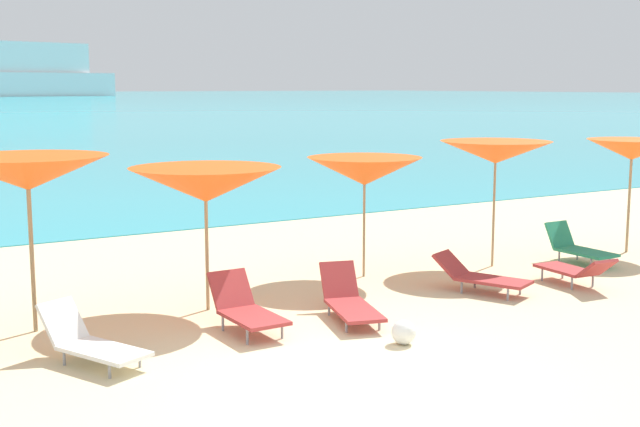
{
  "coord_description": "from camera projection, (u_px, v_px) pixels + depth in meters",
  "views": [
    {
      "loc": [
        -5.03,
        -7.95,
        3.32
      ],
      "look_at": [
        2.12,
        3.92,
        1.2
      ],
      "focal_mm": 47.21,
      "sensor_mm": 36.0,
      "label": 1
    }
  ],
  "objects": [
    {
      "name": "beach_ball",
      "position": [
        404.0,
        332.0,
        10.85
      ],
      "size": [
        0.32,
        0.32,
        0.32
      ],
      "primitive_type": "sphere",
      "color": "white",
      "rests_on": "ground_plane"
    },
    {
      "name": "lounge_chair_3",
      "position": [
        349.0,
        301.0,
        12.03
      ],
      "size": [
        0.97,
        1.69,
        0.7
      ],
      "rotation": [
        0.0,
        0.0,
        -0.29
      ],
      "color": "#A53333",
      "rests_on": "ground_plane"
    },
    {
      "name": "cruise_ship",
      "position": [
        6.0,
        72.0,
        254.27
      ],
      "size": [
        68.35,
        25.02,
        19.39
      ],
      "rotation": [
        0.0,
        0.0,
        0.22
      ],
      "color": "white",
      "rests_on": "ocean_water"
    },
    {
      "name": "lounge_chair_2",
      "position": [
        246.0,
        308.0,
        11.41
      ],
      "size": [
        0.62,
        1.4,
        0.74
      ],
      "rotation": [
        0.0,
        0.0,
        0.01
      ],
      "color": "#A53333",
      "rests_on": "ground_plane"
    },
    {
      "name": "umbrella_3",
      "position": [
        206.0,
        185.0,
        12.27
      ],
      "size": [
        2.43,
        2.43,
        2.14
      ],
      "color": "#9E7F59",
      "rests_on": "ground_plane"
    },
    {
      "name": "lounge_chair_1",
      "position": [
        90.0,
        341.0,
        10.09
      ],
      "size": [
        1.1,
        1.58,
        0.69
      ],
      "rotation": [
        0.0,
        0.0,
        0.42
      ],
      "color": "white",
      "rests_on": "ground_plane"
    },
    {
      "name": "umbrella_2",
      "position": [
        28.0,
        173.0,
        11.12
      ],
      "size": [
        2.3,
        2.3,
        2.4
      ],
      "color": "#9E7F59",
      "rests_on": "ground_plane"
    },
    {
      "name": "umbrella_4",
      "position": [
        364.0,
        171.0,
        14.47
      ],
      "size": [
        2.18,
        2.18,
        2.1
      ],
      "color": "#9E7F59",
      "rests_on": "ground_plane"
    },
    {
      "name": "lounge_chair_5",
      "position": [
        480.0,
        276.0,
        13.57
      ],
      "size": [
        1.13,
        1.65,
        0.59
      ],
      "rotation": [
        0.0,
        0.0,
        0.41
      ],
      "color": "#A53333",
      "rests_on": "ground_plane"
    },
    {
      "name": "umbrella_6",
      "position": [
        632.0,
        150.0,
        16.59
      ],
      "size": [
        1.88,
        1.88,
        2.26
      ],
      "color": "#9E7F59",
      "rests_on": "ground_plane"
    },
    {
      "name": "ground_plane",
      "position": [
        93.0,
        246.0,
        18.29
      ],
      "size": [
        50.0,
        100.0,
        0.3
      ],
      "primitive_type": "cube",
      "color": "beige"
    },
    {
      "name": "lounge_chair_0",
      "position": [
        578.0,
        247.0,
        15.8
      ],
      "size": [
        0.59,
        1.36,
        0.72
      ],
      "rotation": [
        0.0,
        0.0,
        0.0
      ],
      "color": "#268C66",
      "rests_on": "ground_plane"
    },
    {
      "name": "lounge_chair_6",
      "position": [
        575.0,
        269.0,
        13.99
      ],
      "size": [
        0.63,
        1.47,
        0.57
      ],
      "rotation": [
        0.0,
        0.0,
        3.07
      ],
      "color": "#A53333",
      "rests_on": "ground_plane"
    },
    {
      "name": "umbrella_5",
      "position": [
        496.0,
        152.0,
        15.27
      ],
      "size": [
        2.08,
        2.08,
        2.32
      ],
      "color": "#9E7F59",
      "rests_on": "ground_plane"
    }
  ]
}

